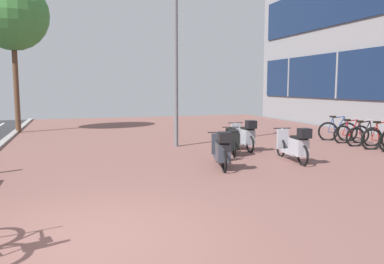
% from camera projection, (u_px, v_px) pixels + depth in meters
% --- Properties ---
extents(ground, '(21.00, 40.00, 0.13)m').
position_uv_depth(ground, '(187.00, 229.00, 5.42)').
color(ground, '#232226').
extents(bicycle_rack_04, '(1.36, 0.47, 0.98)m').
position_uv_depth(bicycle_rack_04, '(382.00, 139.00, 12.13)').
color(bicycle_rack_04, black).
rests_on(bicycle_rack_04, ground).
extents(bicycle_rack_05, '(1.26, 0.47, 0.94)m').
position_uv_depth(bicycle_rack_05, '(364.00, 136.00, 12.77)').
color(bicycle_rack_05, black).
rests_on(bicycle_rack_05, ground).
extents(bicycle_rack_06, '(1.27, 0.49, 0.92)m').
position_uv_depth(bicycle_rack_06, '(351.00, 134.00, 13.46)').
color(bicycle_rack_06, black).
rests_on(bicycle_rack_06, ground).
extents(bicycle_rack_07, '(1.24, 0.77, 0.99)m').
position_uv_depth(bicycle_rack_07, '(338.00, 131.00, 14.11)').
color(bicycle_rack_07, black).
rests_on(bicycle_rack_07, ground).
extents(scooter_near, '(0.71, 1.74, 0.97)m').
position_uv_depth(scooter_near, '(222.00, 150.00, 9.29)').
color(scooter_near, black).
rests_on(scooter_near, ground).
extents(scooter_mid, '(0.77, 1.65, 0.77)m').
position_uv_depth(scooter_mid, '(233.00, 141.00, 11.19)').
color(scooter_mid, black).
rests_on(scooter_mid, ground).
extents(scooter_far, '(0.58, 1.90, 0.98)m').
position_uv_depth(scooter_far, '(295.00, 146.00, 10.06)').
color(scooter_far, black).
rests_on(scooter_far, ground).
extents(scooter_extra, '(0.52, 1.83, 1.00)m').
position_uv_depth(scooter_extra, '(245.00, 136.00, 11.99)').
color(scooter_extra, black).
rests_on(scooter_extra, ground).
extents(lamp_post, '(0.20, 0.52, 5.85)m').
position_uv_depth(lamp_post, '(176.00, 48.00, 12.41)').
color(lamp_post, slate).
rests_on(lamp_post, ground).
extents(street_tree, '(2.99, 2.99, 6.50)m').
position_uv_depth(street_tree, '(12.00, 15.00, 16.11)').
color(street_tree, brown).
rests_on(street_tree, ground).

